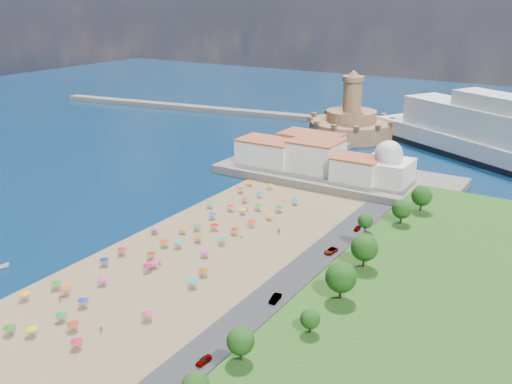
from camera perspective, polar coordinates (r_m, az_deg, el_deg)
The scene contains 11 objects.
ground at distance 162.74m, azimuth -5.87°, elevation -4.89°, with size 700.00×700.00×0.00m, color #071938.
terrace at distance 216.60m, azimuth 8.08°, elevation 1.66°, with size 90.00×36.00×3.00m, color #59544C.
jetty at distance 256.03m, azimuth 6.79°, elevation 4.40°, with size 18.00×70.00×2.40m, color #59544C.
breakwater at distance 343.18m, azimuth -4.96°, elevation 8.28°, with size 200.00×7.00×2.60m, color #59544C.
waterfront_buildings at distance 220.65m, azimuth 5.13°, elevation 3.83°, with size 57.00×29.00×11.00m.
domed_building at distance 205.84m, azimuth 13.03°, elevation 2.59°, with size 16.00×16.00×15.00m.
fortress at distance 281.52m, azimuth 9.47°, elevation 6.78°, with size 40.00×40.00×32.40m.
beach_parasols at distance 156.21m, azimuth -8.19°, elevation -5.20°, with size 33.31×117.19×2.20m.
beachgoers at distance 163.87m, azimuth -5.74°, elevation -4.28°, with size 35.45×96.75×1.88m.
parked_cars at distance 141.91m, azimuth 4.93°, elevation -8.06°, with size 2.75×78.61×1.40m.
hillside_trees at distance 133.51m, azimuth 10.24°, elevation -5.81°, with size 14.13×106.55×8.33m.
Camera 1 is at (91.98, -116.72, 66.31)m, focal length 40.00 mm.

